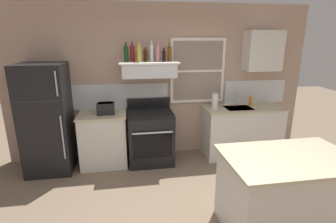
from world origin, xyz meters
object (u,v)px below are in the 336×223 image
(bottle_clear_tall, at_px, (152,53))
(bottle_amber_wine, at_px, (170,53))
(bottle_champagne_gold_foil, at_px, (139,54))
(bottle_brown_stout, at_px, (146,55))
(refrigerator, at_px, (47,119))
(kitchen_island, at_px, (285,194))
(paper_towel_roll, at_px, (215,101))
(bottle_red_label_wine, at_px, (132,53))
(toaster, at_px, (106,108))
(bottle_balsamic_dark, at_px, (164,56))
(stove_range, at_px, (151,137))
(bottle_dark_green_wine, at_px, (126,54))
(bottle_rose_pink, at_px, (158,54))
(dish_soap_bottle, at_px, (250,101))

(bottle_clear_tall, height_order, bottle_amber_wine, bottle_clear_tall)
(bottle_champagne_gold_foil, relative_size, bottle_brown_stout, 1.32)
(refrigerator, distance_m, kitchen_island, 3.55)
(bottle_brown_stout, relative_size, bottle_clear_tall, 0.69)
(bottle_champagne_gold_foil, distance_m, paper_towel_roll, 1.55)
(refrigerator, distance_m, bottle_red_label_wine, 1.72)
(refrigerator, height_order, toaster, refrigerator)
(bottle_champagne_gold_foil, relative_size, bottle_balsamic_dark, 1.37)
(bottle_amber_wine, xyz_separation_m, paper_towel_roll, (0.80, -0.08, -0.83))
(bottle_balsamic_dark, height_order, paper_towel_roll, bottle_balsamic_dark)
(bottle_clear_tall, height_order, bottle_balsamic_dark, bottle_clear_tall)
(paper_towel_roll, distance_m, kitchen_island, 2.06)
(bottle_amber_wine, distance_m, kitchen_island, 2.67)
(kitchen_island, bearing_deg, stove_range, 124.26)
(bottle_clear_tall, height_order, kitchen_island, bottle_clear_tall)
(bottle_champagne_gold_foil, bearing_deg, stove_range, -14.69)
(toaster, bearing_deg, kitchen_island, -43.48)
(bottle_balsamic_dark, bearing_deg, bottle_dark_green_wine, 175.16)
(bottle_red_label_wine, distance_m, paper_towel_roll, 1.64)
(refrigerator, xyz_separation_m, bottle_rose_pink, (1.81, 0.14, 0.99))
(kitchen_island, bearing_deg, bottle_rose_pink, 119.47)
(toaster, xyz_separation_m, dish_soap_bottle, (2.61, 0.13, -0.01))
(bottle_clear_tall, bearing_deg, paper_towel_roll, -6.16)
(bottle_dark_green_wine, distance_m, bottle_champagne_gold_foil, 0.22)
(bottle_brown_stout, height_order, paper_towel_roll, bottle_brown_stout)
(bottle_amber_wine, bearing_deg, kitchen_island, -64.91)
(refrigerator, relative_size, bottle_brown_stout, 7.56)
(kitchen_island, bearing_deg, refrigerator, 147.27)
(refrigerator, distance_m, toaster, 0.93)
(bottle_dark_green_wine, xyz_separation_m, kitchen_island, (1.67, -2.04, -1.42))
(bottle_dark_green_wine, relative_size, bottle_champagne_gold_foil, 1.02)
(toaster, distance_m, bottle_amber_wine, 1.39)
(toaster, height_order, bottle_brown_stout, bottle_brown_stout)
(bottle_balsamic_dark, bearing_deg, refrigerator, -177.55)
(bottle_red_label_wine, xyz_separation_m, bottle_balsamic_dark, (0.51, -0.09, -0.04))
(bottle_brown_stout, bearing_deg, toaster, -169.02)
(bottle_champagne_gold_foil, bearing_deg, bottle_dark_green_wine, 161.13)
(toaster, bearing_deg, dish_soap_bottle, 2.83)
(bottle_balsamic_dark, bearing_deg, bottle_red_label_wine, 170.41)
(bottle_dark_green_wine, bearing_deg, refrigerator, -174.13)
(stove_range, height_order, bottle_rose_pink, bottle_rose_pink)
(bottle_red_label_wine, height_order, paper_towel_roll, bottle_red_label_wine)
(refrigerator, bearing_deg, bottle_balsamic_dark, 2.45)
(stove_range, relative_size, bottle_balsamic_dark, 4.87)
(refrigerator, height_order, stove_range, refrigerator)
(refrigerator, distance_m, bottle_balsamic_dark, 2.13)
(bottle_red_label_wine, height_order, bottle_champagne_gold_foil, bottle_red_label_wine)
(stove_range, bearing_deg, bottle_clear_tall, 69.25)
(bottle_balsamic_dark, relative_size, bottle_amber_wine, 0.74)
(stove_range, height_order, paper_towel_roll, paper_towel_roll)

